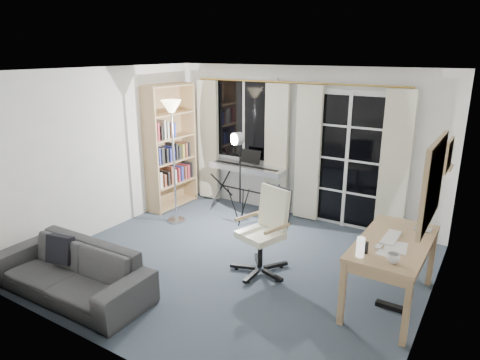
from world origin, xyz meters
name	(u,v)px	position (x,y,z in m)	size (l,w,h in m)	color
floor	(235,264)	(0.00, 0.00, -0.01)	(4.50, 4.00, 0.02)	#374150
window	(245,120)	(-1.05, 1.97, 1.50)	(1.20, 0.08, 1.40)	white
french_door	(347,161)	(0.75, 1.97, 1.03)	(1.32, 0.09, 2.11)	white
curtains	(291,151)	(-0.14, 1.88, 1.09)	(3.60, 0.07, 2.13)	gold
bookshelf	(168,150)	(-2.13, 1.23, 0.99)	(0.36, 0.98, 2.10)	#A47C56
torchiere_lamp	(172,125)	(-1.55, 0.71, 1.54)	(0.39, 0.39, 1.92)	#B2B2B7
keyboard_piano	(247,169)	(-0.83, 1.70, 0.74)	(1.35, 0.68, 0.97)	black
studio_light	(238,150)	(-0.68, 1.17, 1.19)	(0.34, 0.35, 1.48)	black
office_chair	(268,223)	(0.42, 0.10, 0.62)	(0.73, 0.73, 1.05)	black
desk	(393,249)	(1.88, 0.14, 0.64)	(0.70, 1.37, 0.73)	tan
monitor	(426,206)	(2.08, 0.59, 1.00)	(0.18, 0.52, 0.46)	silver
desk_clutter	(381,262)	(1.82, -0.09, 0.57)	(0.43, 0.82, 0.92)	white
mug	(393,257)	(1.98, -0.36, 0.79)	(0.12, 0.09, 0.12)	silver
wall_mirror	(433,182)	(2.22, -0.35, 1.55)	(0.04, 0.94, 0.74)	#A47C56
framed_print	(448,155)	(2.23, 0.55, 1.60)	(0.03, 0.42, 0.32)	#A47C56
wall_shelf	(445,162)	(2.16, 1.05, 1.41)	(0.16, 0.30, 0.18)	#A47C56
sofa	(70,264)	(-1.16, -1.55, 0.37)	(1.92, 0.59, 0.75)	#29292B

